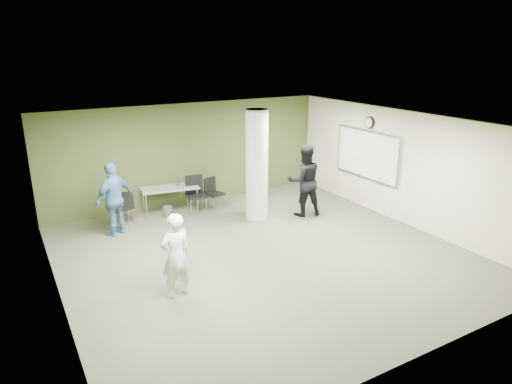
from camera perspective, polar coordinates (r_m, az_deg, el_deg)
floor at (r=9.83m, az=0.86°, el=-7.84°), size 8.00×8.00×0.00m
ceiling at (r=8.98m, az=0.95°, el=8.48°), size 8.00×8.00×0.00m
wall_back at (r=12.79m, az=-8.32°, el=4.72°), size 8.00×2.80×0.02m
wall_left at (r=8.15m, az=-24.13°, el=-4.34°), size 0.02×8.00×2.80m
wall_right_cream at (r=11.79m, az=17.88°, el=2.92°), size 0.02×8.00×2.80m
column at (r=11.46m, az=0.09°, el=3.37°), size 0.56×0.56×2.80m
whiteboard at (r=12.53m, az=13.67°, el=4.59°), size 0.05×2.30×1.30m
wall_clock at (r=12.37m, az=13.97°, el=8.42°), size 0.06×0.32×0.32m
folding_table at (r=12.23m, az=-10.65°, el=0.37°), size 1.56×0.87×0.95m
wastebasket at (r=12.11m, az=-10.99°, el=-2.42°), size 0.24×0.24×0.28m
chair_back_left at (r=11.70m, az=-16.68°, el=-1.79°), size 0.50×0.50×0.83m
chair_back_right at (r=11.79m, az=-16.08°, el=-1.51°), size 0.45×0.45×0.86m
chair_table_left at (r=12.21m, az=-7.58°, el=0.11°), size 0.56×0.56×0.99m
chair_table_right at (r=12.49m, az=-5.44°, el=0.18°), size 0.52×0.52×0.84m
woman_white at (r=8.11m, az=-10.02°, el=-7.86°), size 0.62×0.45×1.56m
man_black at (r=11.85m, az=6.05°, el=1.44°), size 1.06×0.92×1.87m
man_blue at (r=11.05m, az=-17.28°, el=-0.85°), size 1.11×0.85×1.75m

